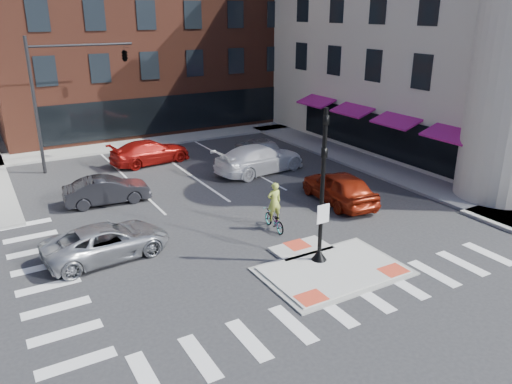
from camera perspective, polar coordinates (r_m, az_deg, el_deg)
ground at (r=19.67m, az=7.89°, el=-8.42°), size 120.00×120.00×0.00m
refuge_island at (r=19.47m, az=8.37°, el=-8.60°), size 5.40×4.65×0.13m
sidewalk_e at (r=33.27m, az=12.15°, el=3.46°), size 3.00×24.00×0.15m
sidewalk_n at (r=39.20m, az=-8.53°, el=6.19°), size 26.00×3.00×0.15m
building_n at (r=47.56m, az=-13.78°, el=17.68°), size 24.40×18.40×15.50m
building_e at (r=40.96m, az=23.32°, el=16.73°), size 21.90×23.90×17.70m
building_far_left at (r=65.97m, az=-24.91°, el=14.52°), size 10.00×12.00×10.00m
building_far_right at (r=70.42m, az=-14.30°, el=16.76°), size 12.00×12.00×12.00m
signal_pole at (r=18.96m, az=7.50°, el=-1.66°), size 0.60×0.60×5.98m
mast_arm_signal at (r=32.48m, az=-17.27°, el=13.69°), size 6.10×2.24×8.00m
silver_suv at (r=20.74m, az=-16.63°, el=-5.42°), size 5.14×2.73×1.38m
red_sedan at (r=25.75m, az=9.49°, el=0.54°), size 2.51×5.11×1.68m
white_pickup at (r=30.29m, az=0.45°, el=3.82°), size 6.13×3.17×1.70m
bg_car_dark at (r=26.49m, az=-16.67°, el=0.19°), size 4.35×1.85×1.40m
bg_car_silver at (r=32.78m, az=0.33°, el=4.97°), size 2.03×4.70×1.58m
bg_car_red at (r=32.87m, az=-11.99°, el=4.50°), size 5.39×2.71×1.50m
cyclist at (r=22.32m, az=2.07°, el=-2.52°), size 0.78×1.82×2.23m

